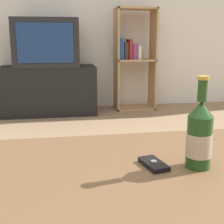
{
  "coord_description": "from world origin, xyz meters",
  "views": [
    {
      "loc": [
        -0.13,
        -0.77,
        0.83
      ],
      "look_at": [
        0.05,
        0.31,
        0.57
      ],
      "focal_mm": 50.0,
      "sensor_mm": 36.0,
      "label": 1
    }
  ],
  "objects_px": {
    "beer_bottle": "(199,136)",
    "tv_stand": "(49,90)",
    "bookshelf": "(133,57)",
    "cell_phone": "(154,164)",
    "television": "(46,43)"
  },
  "relations": [
    {
      "from": "cell_phone",
      "to": "television",
      "type": "bearing_deg",
      "value": 86.14
    },
    {
      "from": "beer_bottle",
      "to": "tv_stand",
      "type": "bearing_deg",
      "value": 100.84
    },
    {
      "from": "tv_stand",
      "to": "beer_bottle",
      "type": "distance_m",
      "value": 2.77
    },
    {
      "from": "tv_stand",
      "to": "television",
      "type": "distance_m",
      "value": 0.52
    },
    {
      "from": "bookshelf",
      "to": "cell_phone",
      "type": "xyz_separation_m",
      "value": [
        -0.58,
        -2.77,
        -0.13
      ]
    },
    {
      "from": "bookshelf",
      "to": "beer_bottle",
      "type": "xyz_separation_m",
      "value": [
        -0.46,
        -2.8,
        -0.05
      ]
    },
    {
      "from": "television",
      "to": "bookshelf",
      "type": "xyz_separation_m",
      "value": [
        0.98,
        0.09,
        -0.17
      ]
    },
    {
      "from": "television",
      "to": "beer_bottle",
      "type": "xyz_separation_m",
      "value": [
        0.52,
        -2.7,
        -0.22
      ]
    },
    {
      "from": "beer_bottle",
      "to": "cell_phone",
      "type": "relative_size",
      "value": 2.37
    },
    {
      "from": "television",
      "to": "bookshelf",
      "type": "distance_m",
      "value": 0.99
    },
    {
      "from": "bookshelf",
      "to": "beer_bottle",
      "type": "height_order",
      "value": "bookshelf"
    },
    {
      "from": "tv_stand",
      "to": "television",
      "type": "xyz_separation_m",
      "value": [
        0.0,
        -0.0,
        0.52
      ]
    },
    {
      "from": "cell_phone",
      "to": "beer_bottle",
      "type": "bearing_deg",
      "value": -23.44
    },
    {
      "from": "tv_stand",
      "to": "cell_phone",
      "type": "bearing_deg",
      "value": -81.64
    },
    {
      "from": "television",
      "to": "cell_phone",
      "type": "bearing_deg",
      "value": -81.63
    }
  ]
}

